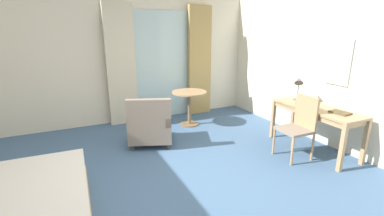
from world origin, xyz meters
The scene contains 13 objects.
ground centered at (0.00, 0.00, -0.05)m, with size 6.82×6.58×0.10m, color #426084.
wall_back centered at (0.00, 3.03, 1.34)m, with size 6.42×0.12×2.68m, color silver.
wall_right centered at (3.15, 0.00, 1.34)m, with size 0.12×6.18×2.68m, color silver.
balcony_glass_door centered at (1.04, 2.95, 1.18)m, with size 1.37×0.02×2.36m, color silver.
curtain_panel_left centered at (0.14, 2.85, 1.24)m, with size 0.59×0.10×2.49m, color beige.
curtain_panel_right centered at (1.95, 2.85, 1.24)m, with size 0.55×0.10×2.49m, color tan.
writing_desk centered at (2.70, 0.11, 0.65)m, with size 0.57×1.49×0.74m.
desk_chair centered at (2.26, 0.03, 0.55)m, with size 0.46×0.46×0.98m.
desk_lamp centered at (2.67, 0.51, 1.08)m, with size 0.29×0.27×0.49m.
closed_book centered at (2.74, -0.28, 0.75)m, with size 0.20×0.27×0.02m, color brown.
armchair_by_window centered at (0.31, 1.49, 0.35)m, with size 0.93×0.94×0.88m.
round_cafe_table centered at (1.36, 2.14, 0.54)m, with size 0.72×0.72×0.72m.
wall_mirror centered at (3.07, 0.11, 1.45)m, with size 0.02×0.43×0.73m.
Camera 1 is at (-0.95, -2.84, 1.95)m, focal length 25.38 mm.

